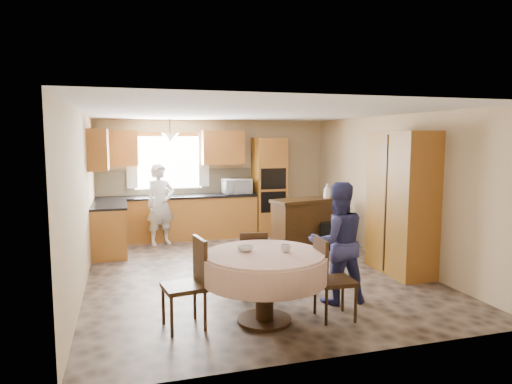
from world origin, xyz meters
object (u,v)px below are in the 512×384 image
object	(u,v)px
oven_tower	(269,186)
person_dining	(338,242)
chair_back	(253,261)
dining_table	(264,268)
chair_left	(191,278)
cupboard	(402,203)
chair_right	(329,274)
person_sink	(160,205)
sideboard	(304,225)

from	to	relation	value
oven_tower	person_dining	size ratio (longest dim) A/B	1.36
chair_back	person_dining	distance (m)	1.14
dining_table	chair_left	xyz separation A→B (m)	(-0.83, 0.11, -0.08)
oven_tower	cupboard	distance (m)	3.57
cupboard	chair_right	bearing A→B (deg)	-143.67
dining_table	chair_right	xyz separation A→B (m)	(0.75, -0.13, -0.10)
oven_tower	person_sink	world-z (taller)	oven_tower
chair_left	person_sink	bearing A→B (deg)	171.11
sideboard	chair_right	world-z (taller)	chair_right
cupboard	dining_table	bearing A→B (deg)	-154.39
sideboard	chair_right	bearing A→B (deg)	-122.34
dining_table	person_dining	bearing A→B (deg)	18.47
sideboard	chair_left	bearing A→B (deg)	-145.49
oven_tower	chair_back	world-z (taller)	oven_tower
sideboard	chair_back	world-z (taller)	sideboard
oven_tower	dining_table	world-z (taller)	oven_tower
chair_left	cupboard	bearing A→B (deg)	99.69
cupboard	chair_right	distance (m)	2.42
oven_tower	cupboard	size ratio (longest dim) A/B	0.96
person_sink	person_dining	distance (m)	4.36
chair_right	oven_tower	bearing A→B (deg)	-6.63
dining_table	sideboard	bearing A→B (deg)	60.48
oven_tower	chair_back	bearing A→B (deg)	-110.90
chair_back	oven_tower	bearing A→B (deg)	-98.71
oven_tower	cupboard	world-z (taller)	cupboard
chair_left	chair_back	xyz separation A→B (m)	(0.94, 0.75, -0.06)
oven_tower	chair_right	world-z (taller)	oven_tower
chair_left	sideboard	bearing A→B (deg)	130.56
person_dining	oven_tower	bearing A→B (deg)	-92.10
oven_tower	chair_left	bearing A→B (deg)	-117.74
dining_table	person_sink	bearing A→B (deg)	100.84
person_sink	chair_left	bearing A→B (deg)	-112.04
sideboard	dining_table	world-z (taller)	sideboard
chair_back	person_sink	size ratio (longest dim) A/B	0.55
chair_right	person_dining	xyz separation A→B (m)	(0.35, 0.49, 0.25)
cupboard	dining_table	distance (m)	2.96
sideboard	chair_right	distance (m)	3.43
chair_left	chair_back	distance (m)	1.21
chair_left	person_dining	xyz separation A→B (m)	(1.93, 0.26, 0.23)
sideboard	chair_left	world-z (taller)	chair_left
sideboard	chair_back	distance (m)	2.83
oven_tower	sideboard	world-z (taller)	oven_tower
cupboard	person_sink	distance (m)	4.60
person_dining	chair_left	bearing A→B (deg)	11.80
oven_tower	person_sink	size ratio (longest dim) A/B	1.32
oven_tower	cupboard	bearing A→B (deg)	-72.56
chair_left	chair_back	size ratio (longest dim) A/B	1.13
oven_tower	sideboard	xyz separation A→B (m)	(0.21, -1.53, -0.61)
sideboard	dining_table	xyz separation A→B (m)	(-1.78, -3.14, 0.18)
dining_table	chair_right	distance (m)	0.76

